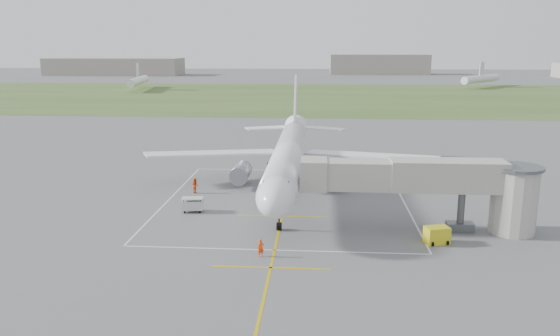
# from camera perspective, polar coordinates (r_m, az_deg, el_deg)

# --- Properties ---
(ground) EXTENTS (700.00, 700.00, 0.00)m
(ground) POSITION_cam_1_polar(r_m,az_deg,el_deg) (68.92, 0.80, -2.52)
(ground) COLOR #545456
(ground) RESTS_ON ground
(grass_strip) EXTENTS (700.00, 120.00, 0.02)m
(grass_strip) POSITION_cam_1_polar(r_m,az_deg,el_deg) (197.23, 3.05, 7.51)
(grass_strip) COLOR #375726
(grass_strip) RESTS_ON ground
(apron_markings) EXTENTS (28.20, 60.00, 0.01)m
(apron_markings) POSITION_cam_1_polar(r_m,az_deg,el_deg) (63.33, 0.49, -3.90)
(apron_markings) COLOR #BEA10B
(apron_markings) RESTS_ON ground
(airliner) EXTENTS (38.93, 46.75, 13.52)m
(airliner) POSITION_cam_1_polar(r_m,az_deg,el_deg) (68.62, 0.85, 1.19)
(airliner) COLOR white
(airliner) RESTS_ON ground
(jet_bridge) EXTENTS (23.40, 5.00, 7.20)m
(jet_bridge) POSITION_cam_1_polar(r_m,az_deg,el_deg) (55.82, 16.30, -1.69)
(jet_bridge) COLOR #99968A
(jet_bridge) RESTS_ON ground
(gpu_unit) EXTENTS (2.47, 2.02, 1.62)m
(gpu_unit) POSITION_cam_1_polar(r_m,az_deg,el_deg) (53.35, 16.07, -6.77)
(gpu_unit) COLOR gold
(gpu_unit) RESTS_ON ground
(baggage_cart) EXTENTS (2.45, 1.66, 1.60)m
(baggage_cart) POSITION_cam_1_polar(r_m,az_deg,el_deg) (61.47, -9.13, -3.80)
(baggage_cart) COLOR #BCBCBC
(baggage_cart) RESTS_ON ground
(ramp_worker_nose) EXTENTS (0.68, 0.57, 1.59)m
(ramp_worker_nose) POSITION_cam_1_polar(r_m,az_deg,el_deg) (48.30, -2.03, -8.35)
(ramp_worker_nose) COLOR #FF3D08
(ramp_worker_nose) RESTS_ON ground
(ramp_worker_wing) EXTENTS (1.15, 1.14, 1.88)m
(ramp_worker_wing) POSITION_cam_1_polar(r_m,az_deg,el_deg) (69.13, -8.85, -1.82)
(ramp_worker_wing) COLOR #DA4406
(ramp_worker_wing) RESTS_ON ground
(distant_hangars) EXTENTS (345.00, 49.00, 12.00)m
(distant_hangars) POSITION_cam_1_polar(r_m,az_deg,el_deg) (332.40, 0.72, 10.58)
(distant_hangars) COLOR gray
(distant_hangars) RESTS_ON ground
(distant_aircraft) EXTENTS (158.37, 53.83, 8.85)m
(distant_aircraft) POSITION_cam_1_polar(r_m,az_deg,el_deg) (231.80, 3.65, 9.18)
(distant_aircraft) COLOR white
(distant_aircraft) RESTS_ON ground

